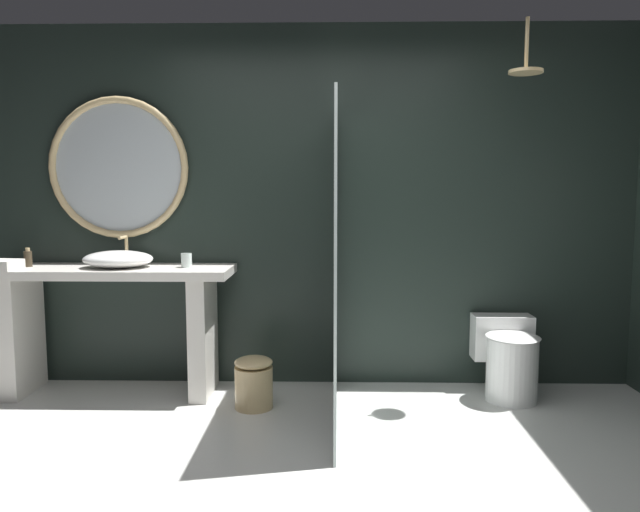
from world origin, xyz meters
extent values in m
cube|color=#1E2823|center=(0.00, 1.90, 1.30)|extent=(4.80, 0.10, 2.60)
cube|color=silver|center=(-1.42, 1.57, 0.87)|extent=(1.68, 0.52, 0.06)
cube|color=silver|center=(-2.06, 1.57, 0.42)|extent=(0.12, 0.44, 0.84)
cube|color=silver|center=(-0.78, 1.57, 0.42)|extent=(0.12, 0.44, 0.84)
ellipsoid|color=white|center=(-1.35, 1.55, 0.96)|extent=(0.47, 0.39, 0.12)
cylinder|color=#D6B77F|center=(-1.35, 1.73, 1.00)|extent=(0.02, 0.02, 0.21)
cylinder|color=#D6B77F|center=(-1.35, 1.66, 1.10)|extent=(0.02, 0.14, 0.02)
cylinder|color=silver|center=(-0.88, 1.57, 0.95)|extent=(0.07, 0.07, 0.10)
cylinder|color=#3D3323|center=(-1.99, 1.58, 0.95)|extent=(0.05, 0.05, 0.11)
cylinder|color=#D6B77F|center=(-1.99, 1.58, 1.02)|extent=(0.03, 0.03, 0.02)
torus|color=#D6B77F|center=(-1.42, 1.81, 1.59)|extent=(1.01, 0.05, 1.01)
cylinder|color=#B2BCC1|center=(-1.42, 1.82, 1.59)|extent=(0.93, 0.01, 0.93)
cube|color=silver|center=(0.14, 1.15, 0.97)|extent=(0.02, 1.40, 1.94)
cylinder|color=#D6B77F|center=(1.34, 1.39, 2.34)|extent=(0.02, 0.02, 0.32)
cylinder|color=#D6B77F|center=(1.34, 1.39, 2.17)|extent=(0.21, 0.21, 0.02)
cylinder|color=white|center=(1.34, 1.48, 0.22)|extent=(0.34, 0.34, 0.43)
ellipsoid|color=white|center=(1.34, 1.48, 0.44)|extent=(0.36, 0.39, 0.02)
cube|color=white|center=(1.34, 1.74, 0.38)|extent=(0.42, 0.19, 0.32)
cylinder|color=#D6B77F|center=(-0.39, 1.30, 0.14)|extent=(0.25, 0.25, 0.27)
ellipsoid|color=#D6B77F|center=(-0.39, 1.30, 0.31)|extent=(0.25, 0.25, 0.08)
camera|label=1|loc=(0.13, -2.53, 1.43)|focal=33.83mm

